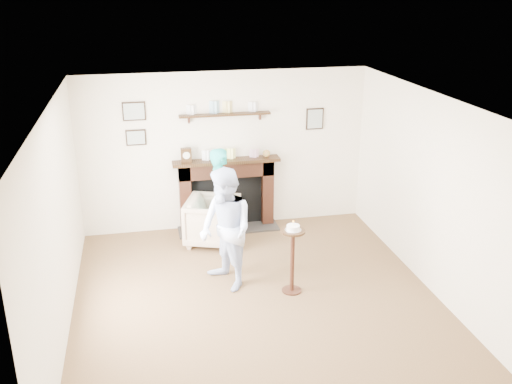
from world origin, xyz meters
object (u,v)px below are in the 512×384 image
Objects in this scene: man at (227,285)px; pedestal_table at (293,249)px; armchair at (214,242)px; woman at (223,241)px.

man is 1.05m from pedestal_table.
pedestal_table is (0.80, -0.32, 0.61)m from man.
armchair is at bearing 115.32° from pedestal_table.
woman is 1.88m from pedestal_table.
pedestal_table reaches higher than man.
man reaches higher than armchair.
pedestal_table is (0.78, -1.66, 0.61)m from armchair.
woman is at bearing 111.22° from pedestal_table.
pedestal_table is at bearing 44.74° from man.
pedestal_table is at bearing -157.43° from woman.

